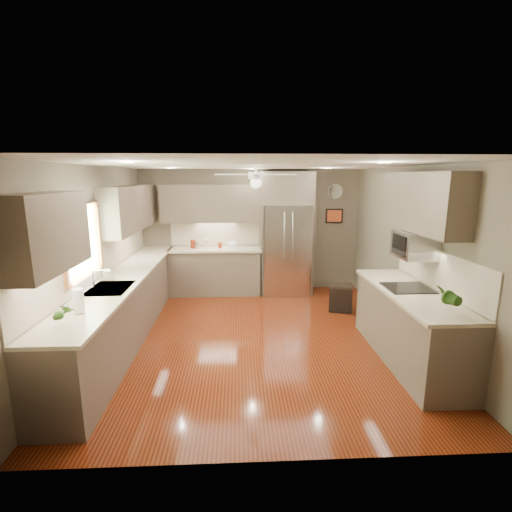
{
  "coord_description": "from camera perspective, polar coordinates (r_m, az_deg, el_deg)",
  "views": [
    {
      "loc": [
        -0.27,
        -5.18,
        2.34
      ],
      "look_at": [
        0.02,
        0.6,
        1.11
      ],
      "focal_mm": 26.0,
      "sensor_mm": 36.0,
      "label": 1
    }
  ],
  "objects": [
    {
      "name": "left_run",
      "position": [
        5.89,
        -19.48,
        -7.07
      ],
      "size": [
        0.65,
        4.7,
        1.45
      ],
      "color": "brown",
      "rests_on": "ground"
    },
    {
      "name": "right_run",
      "position": [
        5.24,
        22.54,
        -9.69
      ],
      "size": [
        0.7,
        2.2,
        1.45
      ],
      "color": "brown",
      "rests_on": "ground"
    },
    {
      "name": "wall_front",
      "position": [
        2.9,
        2.72,
        -10.04
      ],
      "size": [
        4.5,
        0.0,
        4.5
      ],
      "primitive_type": "plane",
      "rotation": [
        -1.57,
        0.0,
        0.0
      ],
      "color": "#655D4D",
      "rests_on": "ground"
    },
    {
      "name": "canister_c",
      "position": [
        7.54,
        -7.52,
        1.91
      ],
      "size": [
        0.15,
        0.15,
        0.2
      ],
      "primitive_type": "cylinder",
      "rotation": [
        0.0,
        0.0,
        -0.21
      ],
      "color": "beige",
      "rests_on": "back_run"
    },
    {
      "name": "sink",
      "position": [
        5.16,
        -21.58,
        -4.95
      ],
      "size": [
        0.5,
        0.7,
        0.32
      ],
      "color": "silver",
      "rests_on": "left_run"
    },
    {
      "name": "potted_plant_right",
      "position": [
        4.39,
        27.24,
        -5.51
      ],
      "size": [
        0.22,
        0.19,
        0.35
      ],
      "primitive_type": "imported",
      "rotation": [
        0.0,
        0.0,
        0.2
      ],
      "color": "#2A5418",
      "rests_on": "right_run"
    },
    {
      "name": "bowl",
      "position": [
        7.47,
        -3.62,
        1.42
      ],
      "size": [
        0.28,
        0.28,
        0.06
      ],
      "primitive_type": "imported",
      "rotation": [
        0.0,
        0.0,
        -0.26
      ],
      "color": "beige",
      "rests_on": "back_run"
    },
    {
      "name": "recessed_lights",
      "position": [
        5.58,
        -0.51,
        13.6
      ],
      "size": [
        2.84,
        3.14,
        0.01
      ],
      "color": "white",
      "rests_on": "ceiling"
    },
    {
      "name": "paper_towel",
      "position": [
        4.31,
        -25.65,
        -6.19
      ],
      "size": [
        0.11,
        0.11,
        0.27
      ],
      "color": "white",
      "rests_on": "left_run"
    },
    {
      "name": "microwave",
      "position": [
        5.23,
        23.21,
        1.59
      ],
      "size": [
        0.43,
        0.55,
        0.34
      ],
      "color": "silver",
      "rests_on": "wall_right"
    },
    {
      "name": "canister_b",
      "position": [
        7.52,
        -9.07,
        1.69
      ],
      "size": [
        0.1,
        0.1,
        0.13
      ],
      "primitive_type": "cylinder",
      "rotation": [
        0.0,
        0.0,
        0.27
      ],
      "color": "silver",
      "rests_on": "back_run"
    },
    {
      "name": "ceiling",
      "position": [
        5.19,
        0.13,
        13.79
      ],
      "size": [
        5.0,
        5.0,
        0.0
      ],
      "primitive_type": "plane",
      "rotation": [
        3.14,
        0.0,
        0.0
      ],
      "color": "white",
      "rests_on": "ground"
    },
    {
      "name": "refrigerator",
      "position": [
        7.49,
        4.64,
        3.13
      ],
      "size": [
        1.06,
        0.75,
        2.45
      ],
      "color": "silver",
      "rests_on": "ground"
    },
    {
      "name": "floor",
      "position": [
        5.69,
        0.12,
        -12.28
      ],
      "size": [
        5.0,
        5.0,
        0.0
      ],
      "primitive_type": "plane",
      "color": "#491309",
      "rests_on": "ground"
    },
    {
      "name": "canister_d",
      "position": [
        7.5,
        -5.58,
        1.67
      ],
      "size": [
        0.09,
        0.09,
        0.12
      ],
      "primitive_type": "cylinder",
      "rotation": [
        0.0,
        0.0,
        -0.08
      ],
      "color": "maroon",
      "rests_on": "back_run"
    },
    {
      "name": "uppers",
      "position": [
        5.92,
        -7.47,
        7.39
      ],
      "size": [
        4.5,
        4.7,
        0.95
      ],
      "color": "brown",
      "rests_on": "wall_left"
    },
    {
      "name": "framed_print",
      "position": [
        7.95,
        11.94,
        6.06
      ],
      "size": [
        0.36,
        0.03,
        0.3
      ],
      "color": "black",
      "rests_on": "wall_back"
    },
    {
      "name": "stool",
      "position": [
        6.84,
        12.93,
        -6.2
      ],
      "size": [
        0.49,
        0.49,
        0.47
      ],
      "color": "black",
      "rests_on": "ground"
    },
    {
      "name": "wall_left",
      "position": [
        5.65,
        -23.32,
        -0.1
      ],
      "size": [
        0.0,
        5.0,
        5.0
      ],
      "primitive_type": "plane",
      "rotation": [
        1.57,
        0.0,
        1.57
      ],
      "color": "#655D4D",
      "rests_on": "ground"
    },
    {
      "name": "ceiling_fan",
      "position": [
        5.48,
        -0.03,
        11.94
      ],
      "size": [
        1.18,
        1.18,
        0.32
      ],
      "color": "white",
      "rests_on": "ceiling"
    },
    {
      "name": "soap_bottle",
      "position": [
        5.51,
        -21.87,
        -2.45
      ],
      "size": [
        0.13,
        0.13,
        0.21
      ],
      "primitive_type": "imported",
      "rotation": [
        0.0,
        0.0,
        0.41
      ],
      "color": "white",
      "rests_on": "left_run"
    },
    {
      "name": "window",
      "position": [
        5.13,
        -25.19,
        2.02
      ],
      "size": [
        0.05,
        1.12,
        0.92
      ],
      "color": "#BFF2B2",
      "rests_on": "wall_left"
    },
    {
      "name": "canister_a",
      "position": [
        7.57,
        -9.64,
        1.8
      ],
      "size": [
        0.11,
        0.11,
        0.17
      ],
      "primitive_type": "cylinder",
      "rotation": [
        0.0,
        0.0,
        0.02
      ],
      "color": "maroon",
      "rests_on": "back_run"
    },
    {
      "name": "wall_clock",
      "position": [
        7.93,
        12.09,
        9.66
      ],
      "size": [
        0.3,
        0.03,
        0.3
      ],
      "color": "white",
      "rests_on": "wall_back"
    },
    {
      "name": "potted_plant_left",
      "position": [
        4.01,
        -27.51,
        -7.7
      ],
      "size": [
        0.16,
        0.11,
        0.28
      ],
      "primitive_type": "imported",
      "rotation": [
        0.0,
        0.0,
        -0.09
      ],
      "color": "#2A5418",
      "rests_on": "left_run"
    },
    {
      "name": "wall_right",
      "position": [
        5.86,
        22.68,
        0.36
      ],
      "size": [
        0.0,
        5.0,
        5.0
      ],
      "primitive_type": "plane",
      "rotation": [
        1.57,
        0.0,
        -1.57
      ],
      "color": "#655D4D",
      "rests_on": "ground"
    },
    {
      "name": "back_run",
      "position": [
        7.62,
        -6.19,
        -2.14
      ],
      "size": [
        1.85,
        0.65,
        1.45
      ],
      "color": "brown",
      "rests_on": "ground"
    },
    {
      "name": "wall_back",
      "position": [
        7.76,
        -0.83,
        3.94
      ],
      "size": [
        4.5,
        0.0,
        4.5
      ],
      "primitive_type": "plane",
      "rotation": [
        1.57,
        0.0,
        0.0
      ],
      "color": "#655D4D",
      "rests_on": "ground"
    }
  ]
}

